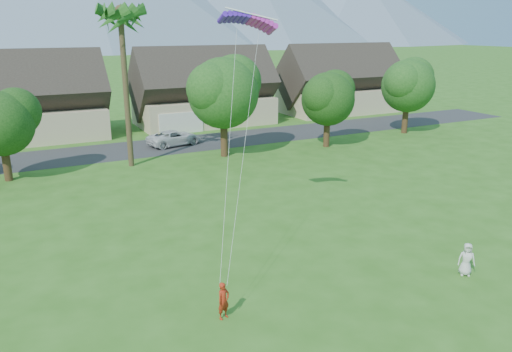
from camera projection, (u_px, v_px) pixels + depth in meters
street at (139, 149)px, 46.08m from camera, size 90.00×7.00×0.01m
kite_flyer at (224, 301)px, 19.11m from camera, size 0.64×0.52×1.50m
watcher at (467, 259)px, 22.48m from camera, size 0.90×0.84×1.54m
parked_car at (174, 138)px, 47.35m from camera, size 5.53×3.35×1.44m
houses_row at (120, 99)px, 52.99m from camera, size 72.75×8.19×8.86m
tree_row at (140, 106)px, 38.98m from camera, size 62.27×6.67×8.45m
fan_palm at (120, 13)px, 37.13m from camera, size 3.00×3.00×13.80m
parafoil_kite at (248, 19)px, 23.70m from camera, size 2.87×1.23×0.50m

